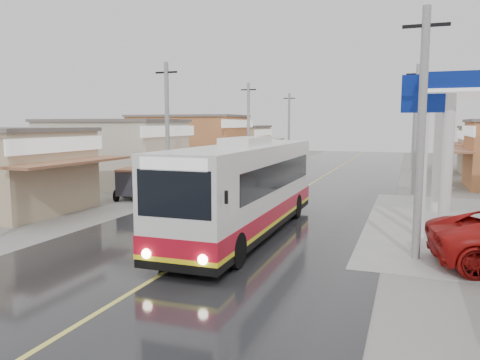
{
  "coord_description": "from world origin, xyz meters",
  "views": [
    {
      "loc": [
        6.66,
        -15.94,
        4.39
      ],
      "look_at": [
        -0.06,
        2.6,
        2.01
      ],
      "focal_mm": 35.0,
      "sensor_mm": 36.0,
      "label": 1
    }
  ],
  "objects_px": {
    "tricycle_near": "(132,182)",
    "tyre_stack": "(144,202)",
    "second_bus": "(256,159)",
    "coach_bus": "(247,188)",
    "cyclist": "(199,188)"
  },
  "relations": [
    {
      "from": "tricycle_near",
      "to": "tyre_stack",
      "type": "bearing_deg",
      "value": -61.34
    },
    {
      "from": "second_bus",
      "to": "tricycle_near",
      "type": "distance_m",
      "value": 12.29
    },
    {
      "from": "coach_bus",
      "to": "tyre_stack",
      "type": "distance_m",
      "value": 8.52
    },
    {
      "from": "tricycle_near",
      "to": "tyre_stack",
      "type": "height_order",
      "value": "tricycle_near"
    },
    {
      "from": "cyclist",
      "to": "coach_bus",
      "type": "bearing_deg",
      "value": -69.15
    },
    {
      "from": "second_bus",
      "to": "cyclist",
      "type": "xyz_separation_m",
      "value": [
        -0.34,
        -10.02,
        -1.03
      ]
    },
    {
      "from": "second_bus",
      "to": "tyre_stack",
      "type": "xyz_separation_m",
      "value": [
        -1.96,
        -13.51,
        -1.44
      ]
    },
    {
      "from": "second_bus",
      "to": "cyclist",
      "type": "distance_m",
      "value": 10.08
    },
    {
      "from": "cyclist",
      "to": "tricycle_near",
      "type": "distance_m",
      "value": 3.88
    },
    {
      "from": "cyclist",
      "to": "tyre_stack",
      "type": "xyz_separation_m",
      "value": [
        -1.62,
        -3.49,
        -0.41
      ]
    },
    {
      "from": "coach_bus",
      "to": "second_bus",
      "type": "relative_size",
      "value": 1.3
    },
    {
      "from": "coach_bus",
      "to": "cyclist",
      "type": "bearing_deg",
      "value": 126.13
    },
    {
      "from": "coach_bus",
      "to": "tricycle_near",
      "type": "xyz_separation_m",
      "value": [
        -9.14,
        6.0,
        -0.82
      ]
    },
    {
      "from": "coach_bus",
      "to": "tricycle_near",
      "type": "relative_size",
      "value": 4.91
    },
    {
      "from": "coach_bus",
      "to": "tricycle_near",
      "type": "distance_m",
      "value": 10.96
    }
  ]
}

